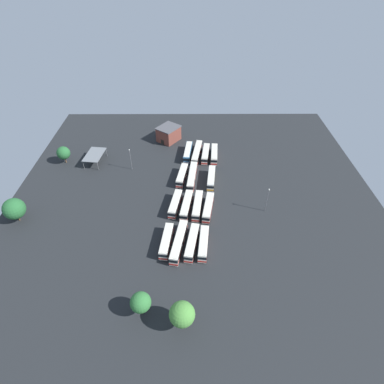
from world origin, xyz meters
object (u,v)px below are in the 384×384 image
Objects in this scene: bus_row2_slot3 at (182,175)px; bus_row1_slot1 at (198,206)px; bus_row3_slot1 at (206,154)px; tree_northwest at (182,314)px; bus_row1_slot2 at (187,205)px; tree_east_edge at (14,209)px; lamp_post_by_building at (267,199)px; bus_row3_slot3 at (188,152)px; depot_building at (169,134)px; maintenance_shelter at (94,155)px; bus_row2_slot0 at (211,178)px; lamp_post_near_entrance at (131,159)px; bus_row3_slot0 at (214,154)px; tree_north_edge at (63,153)px; bus_row1_slot3 at (175,204)px; bus_row0_slot2 at (179,242)px; bus_row0_slot1 at (192,243)px; bus_row0_slot0 at (203,243)px; bus_row3_slot2 at (197,153)px; bus_row2_slot2 at (192,177)px; bus_row1_slot0 at (208,207)px; bus_row0_slot3 at (166,241)px; tree_south_edge at (141,302)px.

bus_row1_slot1 is at bearing -161.86° from bus_row2_slot3.
bus_row3_slot1 is 1.42× the size of tree_northwest.
bus_row1_slot2 is 1.51× the size of tree_east_edge.
lamp_post_by_building is 1.11× the size of tree_northwest.
bus_row3_slot3 is at bearing -55.38° from tree_east_edge.
maintenance_shelter is at bearing 121.12° from depot_building.
bus_row1_slot2 is at bearing 179.52° from bus_row3_slot3.
bus_row2_slot0 is 11.00m from bus_row2_slot3.
bus_row3_slot0 is at bearing -76.48° from lamp_post_near_entrance.
bus_row3_slot1 is at bearing -6.46° from tree_northwest.
bus_row2_slot3 is at bearing -103.58° from tree_north_edge.
bus_row1_slot2 is at bearing -136.94° from lamp_post_near_entrance.
depot_building is (29.02, 6.58, 1.44)m from bus_row2_slot3.
bus_row3_slot1 is 37.51m from lamp_post_by_building.
bus_row1_slot3 is 1.29× the size of lamp_post_by_building.
bus_row0_slot2 is at bearing 177.20° from bus_row3_slot3.
tree_north_edge reaches higher than bus_row3_slot0.
bus_row3_slot3 is at bearing 1.74° from bus_row0_slot1.
bus_row0_slot0 is at bearing -136.67° from maintenance_shelter.
tree_north_edge reaches higher than bus_row2_slot3.
bus_row3_slot2 is (17.26, 5.05, 0.00)m from bus_row2_slot0.
bus_row1_slot3 is at bearing 4.43° from tree_northwest.
bus_row0_slot2 is at bearing 159.95° from bus_row1_slot1.
bus_row2_slot3 is 1.00× the size of depot_building.
bus_row2_slot2 is (32.14, -0.17, 0.00)m from bus_row0_slot1.
bus_row2_slot3 is 37.28m from maintenance_shelter.
bus_row3_slot0 is 1.34× the size of lamp_post_near_entrance.
tree_east_edge is (-28.25, 32.46, 0.14)m from lamp_post_near_entrance.
tree_east_edge reaches higher than bus_row1_slot3.
tree_east_edge is at bearing 93.64° from bus_row1_slot0.
bus_row1_slot0 and bus_row1_slot2 have the same top height.
bus_row0_slot0 is 31.80m from bus_row2_slot0.
maintenance_shelter is at bearing 41.21° from bus_row0_slot1.
bus_row0_slot1 is 62.72m from depot_building.
bus_row0_slot0 and bus_row3_slot2 have the same top height.
bus_row0_slot0 and bus_row2_slot2 have the same top height.
bus_row0_slot3 is 61.30m from depot_building.
tree_east_edge is at bearing 94.75° from bus_row1_slot1.
bus_row2_slot0 is at bearing -13.13° from bus_row0_slot1.
bus_row0_slot3 is 49.70m from tree_east_edge.
bus_row1_slot1 is 0.99× the size of bus_row1_slot2.
lamp_post_by_building is (-0.81, -26.34, 3.24)m from bus_row1_slot2.
lamp_post_by_building is (-29.11, -63.55, 1.49)m from maintenance_shelter.
bus_row1_slot2 is 38.61m from tree_south_edge.
tree_south_edge reaches higher than bus_row0_slot2.
tree_east_edge reaches higher than tree_south_edge.
bus_row0_slot2 is (0.22, 3.86, 0.00)m from bus_row0_slot1.
tree_north_edge is (28.95, 75.67, -0.55)m from lamp_post_by_building.
bus_row0_slot1 and bus_row3_slot0 have the same top height.
bus_row3_slot2 is 1.83× the size of tree_northwest.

